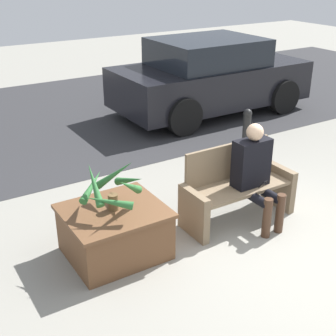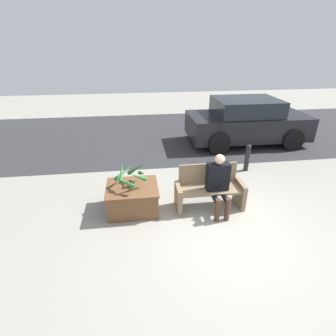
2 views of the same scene
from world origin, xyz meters
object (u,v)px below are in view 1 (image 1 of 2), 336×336
Objects in this scene: potted_plant at (112,187)px; parked_car at (209,77)px; planter_box at (115,230)px; bollard_post at (246,130)px; bench at (236,188)px; person_seated at (256,170)px.

potted_plant is 5.33m from parked_car.
planter_box is 3.44m from bollard_post.
person_seated is (0.13, -0.18, 0.27)m from bench.
bollard_post is (1.50, 1.55, -0.01)m from bench.
parked_car is at bearing 42.64° from planter_box.
planter_box is at bearing -154.59° from bollard_post.
potted_plant is (-1.74, 0.26, 0.14)m from person_seated.
bench is 0.36× the size of parked_car.
person_seated reaches higher than bench.
person_seated is 2.22m from bollard_post.
planter_box is at bearing 177.31° from bench.
person_seated reaches higher than potted_plant.
bollard_post is (1.37, 1.73, -0.28)m from person_seated.
bench is 4.37m from parked_car.
bollard_post reaches higher than planter_box.
planter_box is 0.53m from potted_plant.
parked_car is 2.32m from bollard_post.
bollard_post is (3.11, 1.47, -0.42)m from potted_plant.
planter_box is at bearing -137.36° from parked_car.
potted_plant is 0.19× the size of parked_car.
bench is at bearing -133.96° from bollard_post.
bench is 1.35× the size of planter_box.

